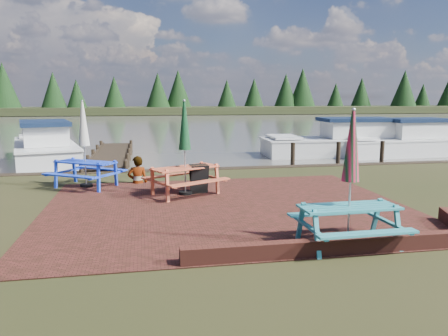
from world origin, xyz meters
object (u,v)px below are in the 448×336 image
jetty (112,154)px  person (137,156)px  picnic_table_blue (85,158)px  boat_far (404,144)px  chalkboard (199,179)px  boat_jetty (45,149)px  picnic_table_teal (349,200)px  picnic_table_red (185,163)px  boat_near (342,143)px

jetty → person: person is taller
picnic_table_blue → boat_far: picnic_table_blue is taller
chalkboard → boat_jetty: 10.44m
picnic_table_blue → person: (1.56, 0.28, -0.04)m
chalkboard → boat_far: (11.40, 7.72, -0.02)m
boat_jetty → picnic_table_blue: bearing=-84.2°
person → jetty: bearing=-82.5°
picnic_table_teal → person: picnic_table_teal is taller
person → picnic_table_teal: bearing=116.8°
picnic_table_red → jetty: size_ratio=0.29×
boat_far → chalkboard: bearing=120.1°
picnic_table_teal → picnic_table_blue: bearing=128.7°
chalkboard → jetty: chalkboard is taller
boat_jetty → person: person is taller
boat_jetty → person: 7.95m
picnic_table_teal → chalkboard: (-2.16, 4.94, -0.45)m
picnic_table_red → boat_jetty: size_ratio=0.35×
picnic_table_blue → boat_jetty: picnic_table_blue is taller
boat_near → boat_far: size_ratio=1.16×
jetty → boat_far: bearing=-3.3°
chalkboard → boat_near: size_ratio=0.11×
boat_near → boat_far: boat_near is taller
chalkboard → boat_far: 13.77m
boat_far → picnic_table_blue: bearing=108.7°
boat_jetty → boat_near: bearing=-15.2°
chalkboard → boat_near: 11.92m
picnic_table_teal → boat_near: size_ratio=0.32×
boat_jetty → person: (4.18, -6.75, 0.45)m
picnic_table_blue → jetty: bearing=121.9°
picnic_table_blue → boat_jetty: 7.52m
chalkboard → boat_far: bearing=22.2°
picnic_table_blue → jetty: 7.03m
jetty → picnic_table_blue: bearing=-92.5°
picnic_table_blue → chalkboard: (3.31, -1.56, -0.49)m
picnic_table_teal → jetty: bearing=109.7°
chalkboard → person: 2.58m
picnic_table_teal → boat_near: picnic_table_teal is taller
jetty → boat_near: size_ratio=1.16×
picnic_table_red → picnic_table_blue: bearing=122.9°
picnic_table_red → picnic_table_blue: picnic_table_red is taller
picnic_table_teal → jetty: picnic_table_teal is taller
boat_near → person: (-10.16, -6.61, 0.46)m
picnic_table_teal → boat_far: (9.25, 12.65, -0.47)m
jetty → picnic_table_teal: bearing=-69.0°
chalkboard → picnic_table_red: bearing=179.2°
jetty → boat_far: (14.41, -0.82, 0.30)m
picnic_table_teal → jetty: size_ratio=0.28×
picnic_table_blue → boat_far: size_ratio=0.39×
picnic_table_teal → picnic_table_blue: 8.49m
chalkboard → boat_jetty: (-5.93, 8.60, -0.01)m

